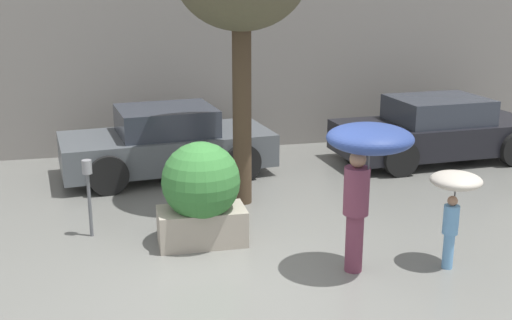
{
  "coord_description": "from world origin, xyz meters",
  "views": [
    {
      "loc": [
        -1.32,
        -7.26,
        3.61
      ],
      "look_at": [
        0.68,
        1.6,
        1.05
      ],
      "focal_mm": 45.0,
      "sensor_mm": 36.0,
      "label": 1
    }
  ],
  "objects_px": {
    "planter_box": "(201,192)",
    "person_adult": "(367,154)",
    "person_child": "(455,192)",
    "parked_car_near": "(167,143)",
    "parking_meter": "(88,182)",
    "parked_car_far": "(436,131)"
  },
  "relations": [
    {
      "from": "planter_box",
      "to": "person_adult",
      "type": "height_order",
      "value": "person_adult"
    },
    {
      "from": "person_child",
      "to": "parked_car_near",
      "type": "relative_size",
      "value": 0.31
    },
    {
      "from": "person_adult",
      "to": "parked_car_near",
      "type": "bearing_deg",
      "value": 158.29
    },
    {
      "from": "person_child",
      "to": "parked_car_near",
      "type": "height_order",
      "value": "parked_car_near"
    },
    {
      "from": "parking_meter",
      "to": "parked_car_far",
      "type": "bearing_deg",
      "value": 21.44
    },
    {
      "from": "parked_car_near",
      "to": "parking_meter",
      "type": "xyz_separation_m",
      "value": [
        -1.37,
        -2.89,
        0.22
      ]
    },
    {
      "from": "planter_box",
      "to": "person_child",
      "type": "distance_m",
      "value": 3.38
    },
    {
      "from": "person_child",
      "to": "parked_car_far",
      "type": "xyz_separation_m",
      "value": [
        2.32,
        4.79,
        -0.41
      ]
    },
    {
      "from": "person_adult",
      "to": "parked_car_far",
      "type": "xyz_separation_m",
      "value": [
        3.51,
        4.72,
        -0.96
      ]
    },
    {
      "from": "parked_car_near",
      "to": "parked_car_far",
      "type": "xyz_separation_m",
      "value": [
        5.52,
        -0.18,
        0.0
      ]
    },
    {
      "from": "parking_meter",
      "to": "parked_car_near",
      "type": "bearing_deg",
      "value": 64.59
    },
    {
      "from": "planter_box",
      "to": "person_adult",
      "type": "xyz_separation_m",
      "value": [
        1.85,
        -1.39,
        0.8
      ]
    },
    {
      "from": "planter_box",
      "to": "parked_car_far",
      "type": "xyz_separation_m",
      "value": [
        5.35,
        3.33,
        -0.16
      ]
    },
    {
      "from": "person_adult",
      "to": "person_child",
      "type": "xyz_separation_m",
      "value": [
        1.19,
        -0.07,
        -0.54
      ]
    },
    {
      "from": "parked_car_near",
      "to": "person_adult",
      "type": "bearing_deg",
      "value": -164.4
    },
    {
      "from": "planter_box",
      "to": "person_child",
      "type": "bearing_deg",
      "value": -25.58
    },
    {
      "from": "parked_car_near",
      "to": "parked_car_far",
      "type": "distance_m",
      "value": 5.52
    },
    {
      "from": "planter_box",
      "to": "person_child",
      "type": "xyz_separation_m",
      "value": [
        3.04,
        -1.45,
        0.25
      ]
    },
    {
      "from": "planter_box",
      "to": "parked_car_near",
      "type": "xyz_separation_m",
      "value": [
        -0.17,
        3.51,
        -0.16
      ]
    },
    {
      "from": "parked_car_near",
      "to": "parked_car_far",
      "type": "bearing_deg",
      "value": -98.6
    },
    {
      "from": "parked_car_near",
      "to": "parking_meter",
      "type": "height_order",
      "value": "parked_car_near"
    },
    {
      "from": "parked_car_near",
      "to": "person_child",
      "type": "bearing_deg",
      "value": -153.91
    }
  ]
}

